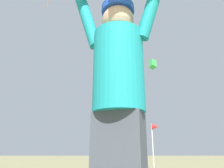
{
  "coord_description": "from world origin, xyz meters",
  "views": [
    {
      "loc": [
        -0.11,
        -1.16,
        0.58
      ],
      "look_at": [
        -0.05,
        3.13,
        1.98
      ],
      "focal_mm": 34.22,
      "sensor_mm": 36.0,
      "label": 1
    }
  ],
  "objects_px": {
    "distant_kite_orange_mid_right": "(137,76)",
    "distant_kite_white_low_left": "(97,99)",
    "kite_flyer_person": "(119,95)",
    "marker_flag": "(155,129)",
    "distant_kite_green_overhead_distant": "(153,64)"
  },
  "relations": [
    {
      "from": "distant_kite_green_overhead_distant",
      "to": "distant_kite_white_low_left",
      "type": "bearing_deg",
      "value": -151.13
    },
    {
      "from": "kite_flyer_person",
      "to": "distant_kite_orange_mid_right",
      "type": "height_order",
      "value": "distant_kite_orange_mid_right"
    },
    {
      "from": "distant_kite_orange_mid_right",
      "to": "distant_kite_white_low_left",
      "type": "bearing_deg",
      "value": -130.44
    },
    {
      "from": "distant_kite_white_low_left",
      "to": "marker_flag",
      "type": "xyz_separation_m",
      "value": [
        3.12,
        -13.74,
        -4.71
      ]
    },
    {
      "from": "distant_kite_white_low_left",
      "to": "distant_kite_orange_mid_right",
      "type": "height_order",
      "value": "distant_kite_orange_mid_right"
    },
    {
      "from": "distant_kite_green_overhead_distant",
      "to": "distant_kite_orange_mid_right",
      "type": "relative_size",
      "value": 1.19
    },
    {
      "from": "distant_kite_orange_mid_right",
      "to": "distant_kite_green_overhead_distant",
      "type": "bearing_deg",
      "value": -53.22
    },
    {
      "from": "kite_flyer_person",
      "to": "distant_kite_white_low_left",
      "type": "bearing_deg",
      "value": 93.69
    },
    {
      "from": "distant_kite_white_low_left",
      "to": "distant_kite_orange_mid_right",
      "type": "bearing_deg",
      "value": 49.56
    },
    {
      "from": "marker_flag",
      "to": "distant_kite_green_overhead_distant",
      "type": "bearing_deg",
      "value": 77.26
    },
    {
      "from": "distant_kite_green_overhead_distant",
      "to": "marker_flag",
      "type": "height_order",
      "value": "distant_kite_green_overhead_distant"
    },
    {
      "from": "kite_flyer_person",
      "to": "marker_flag",
      "type": "relative_size",
      "value": 1.12
    },
    {
      "from": "distant_kite_orange_mid_right",
      "to": "kite_flyer_person",
      "type": "bearing_deg",
      "value": -98.34
    },
    {
      "from": "distant_kite_white_low_left",
      "to": "distant_kite_orange_mid_right",
      "type": "xyz_separation_m",
      "value": [
        5.36,
        6.29,
        4.92
      ]
    },
    {
      "from": "kite_flyer_person",
      "to": "distant_kite_white_low_left",
      "type": "xyz_separation_m",
      "value": [
        -1.36,
        21.01,
        5.26
      ]
    }
  ]
}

